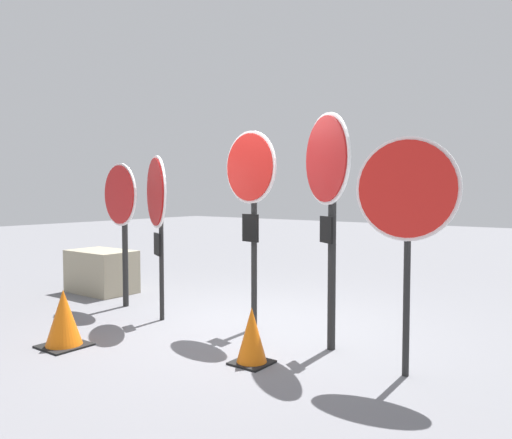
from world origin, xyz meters
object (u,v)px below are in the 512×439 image
Objects in this scene: storage_crate at (102,271)px; traffic_cone_0 at (252,336)px; stop_sign_0 at (121,206)px; stop_sign_2 at (251,186)px; stop_sign_1 at (157,201)px; stop_sign_3 at (328,185)px; traffic_cone_1 at (64,318)px; stop_sign_4 at (407,201)px.

traffic_cone_0 is at bearing -16.86° from storage_crate.
stop_sign_0 is 1.59m from storage_crate.
stop_sign_2 is 4.31× the size of traffic_cone_0.
storage_crate is (-3.25, 0.29, -1.34)m from stop_sign_2.
traffic_cone_0 is at bearing -4.82° from stop_sign_0.
stop_sign_3 is (2.26, 0.24, 0.19)m from stop_sign_1.
stop_sign_3 is 4.54m from storage_crate.
stop_sign_2 is (1.20, 0.36, 0.18)m from stop_sign_1.
stop_sign_0 is 0.98× the size of stop_sign_1.
storage_crate is (-3.96, 1.20, 0.07)m from traffic_cone_0.
stop_sign_0 is 1.87× the size of storage_crate.
storage_crate is at bearing -174.47° from stop_sign_2.
stop_sign_2 is at bearing 54.97° from traffic_cone_1.
traffic_cone_0 is at bearing -163.28° from stop_sign_4.
stop_sign_1 is 3.84× the size of traffic_cone_0.
traffic_cone_0 is 4.13m from storage_crate.
stop_sign_1 is at bearing -140.17° from stop_sign_3.
stop_sign_4 reaches higher than storage_crate.
traffic_cone_1 is 2.86m from storage_crate.
traffic_cone_0 is (-1.27, -0.51, -1.27)m from stop_sign_4.
stop_sign_2 reaches higher than traffic_cone_1.
stop_sign_3 reaches higher than stop_sign_0.
traffic_cone_1 reaches higher than traffic_cone_0.
storage_crate is (-2.08, 1.96, 0.04)m from traffic_cone_1.
stop_sign_1 is at bearing -152.79° from stop_sign_2.
stop_sign_4 reaches higher than stop_sign_0.
stop_sign_2 is 3.53m from storage_crate.
stop_sign_3 reaches higher than stop_sign_1.
stop_sign_4 is 3.88× the size of traffic_cone_0.
stop_sign_4 is at bearing -0.56° from stop_sign_2.
stop_sign_2 is 2.15× the size of storage_crate.
traffic_cone_1 is (0.99, -1.52, -1.12)m from stop_sign_0.
stop_sign_4 is at bearing 22.14° from traffic_cone_1.
storage_crate is (-5.22, 0.68, -1.19)m from stop_sign_4.
stop_sign_0 reaches higher than traffic_cone_1.
traffic_cone_0 is at bearing 22.18° from traffic_cone_1.
storage_crate is at bearing -169.02° from stop_sign_1.
stop_sign_2 is at bearing 45.09° from stop_sign_1.
stop_sign_1 reaches higher than stop_sign_0.
stop_sign_3 is at bearing 34.77° from traffic_cone_1.
stop_sign_3 is 1.15× the size of stop_sign_4.
traffic_cone_1 is at bearing -43.40° from storage_crate.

